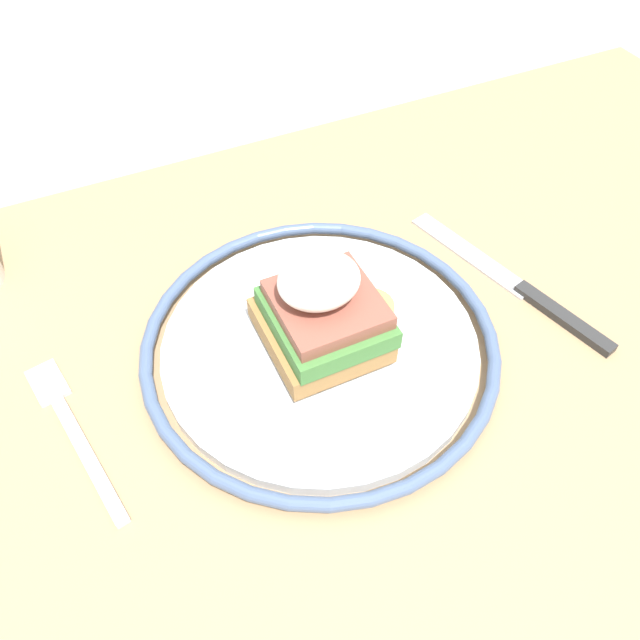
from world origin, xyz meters
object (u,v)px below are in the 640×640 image
Objects in this scene: plate at (320,344)px; fork at (73,429)px; sandwich at (323,311)px; knife at (522,289)px.

fork is (-0.18, 0.01, -0.01)m from plate.
sandwich reaches higher than knife.
knife is (0.18, -0.01, -0.04)m from sandwich.
sandwich is (0.00, -0.00, 0.04)m from plate.
plate is at bearing -2.68° from fork.
plate is 0.18m from fork.
fork is 0.74× the size of knife.
sandwich is 0.19m from fork.
fork is at bearing 176.99° from sandwich.
knife is at bearing -5.00° from plate.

